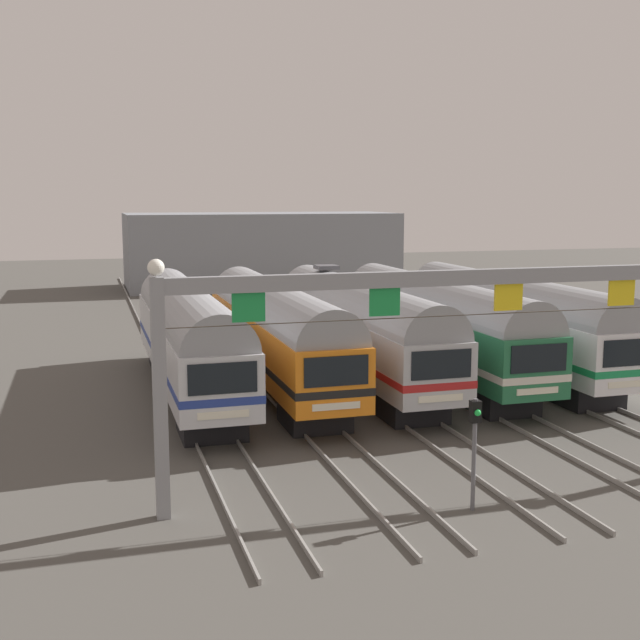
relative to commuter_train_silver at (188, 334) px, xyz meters
name	(u,v)px	position (x,y,z in m)	size (l,w,h in m)	color
ground_plane	(358,383)	(7.76, 0.01, -2.69)	(160.00, 160.00, 0.00)	#4C4944
track_bed	(274,325)	(7.76, 17.01, -2.61)	(17.02, 70.00, 0.15)	gray
commuter_train_silver	(188,334)	(0.00, 0.00, 0.00)	(2.88, 18.06, 4.77)	silver
commuter_train_orange	(276,330)	(3.88, 0.00, 0.00)	(2.88, 18.06, 4.77)	orange
commuter_train_stainless	(358,326)	(7.76, 0.00, 0.00)	(2.88, 18.06, 5.05)	#B2B5BA
commuter_train_green	(436,322)	(11.64, 0.00, 0.00)	(2.88, 18.06, 4.77)	#236B42
commuter_train_white	(510,319)	(15.51, 0.00, 0.00)	(2.88, 18.06, 4.77)	white
catenary_gantry	(508,311)	(7.76, -13.49, 2.54)	(20.75, 0.44, 6.97)	gray
yard_signal_mast	(475,433)	(5.82, -15.38, -0.49)	(0.28, 0.35, 3.15)	#59595E
maintenance_building	(261,250)	(12.13, 41.28, 0.78)	(25.26, 10.00, 6.94)	gray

